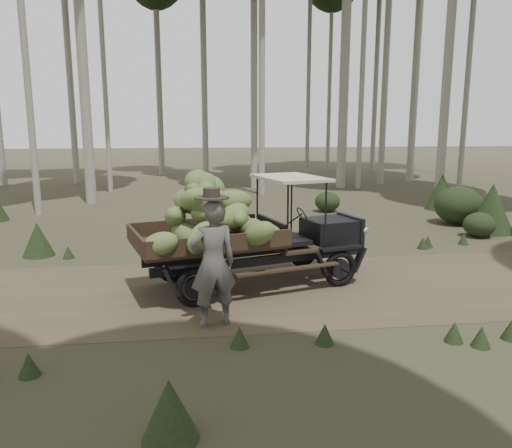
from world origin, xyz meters
name	(u,v)px	position (x,y,z in m)	size (l,w,h in m)	color
ground	(316,288)	(0.00, 0.00, 0.00)	(120.00, 120.00, 0.00)	#473D2B
dirt_track	(316,287)	(0.00, 0.00, 0.00)	(70.00, 4.00, 0.01)	brown
banana_truck	(234,221)	(-1.51, 0.10, 1.30)	(4.66, 2.87, 2.29)	black
farmer	(213,262)	(-1.97, -1.54, 1.00)	(0.79, 0.62, 2.10)	#4E4C48
undergrowth	(317,281)	(-0.29, -1.24, 0.54)	(23.14, 20.59, 1.40)	#233319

